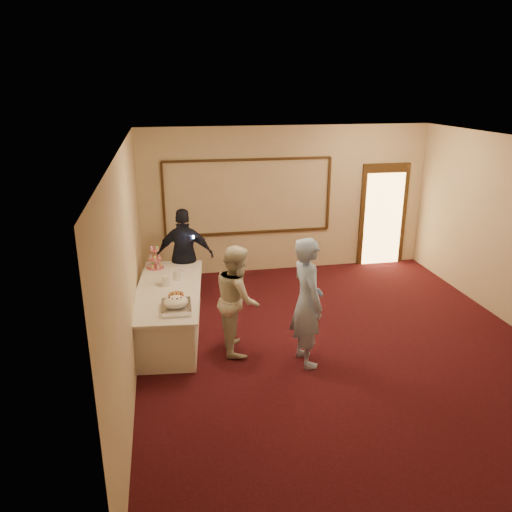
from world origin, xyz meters
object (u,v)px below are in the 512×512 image
Objects in this scene: man at (307,302)px; buffet_table at (170,311)px; pavlova_tray at (176,304)px; plate_stack_b at (178,275)px; plate_stack_a at (167,280)px; guest at (185,256)px; tart at (176,296)px; woman at (237,299)px; cupcake_stand at (155,259)px.

buffet_table is at bearing 49.88° from man.
pavlova_tray is 1.82m from man.
pavlova_tray is 0.31× the size of man.
man reaches higher than plate_stack_b.
man reaches higher than plate_stack_a.
guest is (0.16, 0.89, 0.02)m from plate_stack_b.
man is (1.76, -0.86, 0.13)m from tart.
man is at bearing -33.28° from buffet_table.
tart is (0.11, -0.36, 0.41)m from buffet_table.
tart is at bearing -95.06° from plate_stack_b.
guest is at bearing 75.21° from buffet_table.
man is at bearing -120.88° from woman.
pavlova_tray reaches higher than plate_stack_a.
guest is (0.22, 1.60, 0.07)m from tart.
cupcake_stand is at bearing 34.56° from guest.
plate_stack_a reaches higher than tart.
buffet_table is 1.37m from guest.
plate_stack_b is at bearing 86.16° from pavlova_tray.
tart is (0.30, -1.34, -0.13)m from cupcake_stand.
guest is (0.23, 2.05, 0.00)m from pavlova_tray.
pavlova_tray is at bearing 69.79° from man.
cupcake_stand is at bearing 101.34° from buffet_table.
buffet_table is 0.94m from pavlova_tray.
plate_stack_b is 0.11× the size of woman.
plate_stack_b is at bearing 87.47° from guest.
pavlova_tray is at bearing -93.84° from plate_stack_b.
woman reaches higher than pavlova_tray.
man is at bearing 129.31° from guest.
man reaches higher than buffet_table.
plate_stack_b is at bearing 63.79° from buffet_table.
man is (1.87, -1.23, 0.54)m from buffet_table.
woman is at bearing -51.87° from plate_stack_b.
woman is at bearing -19.89° from tart.
guest is (0.52, 0.27, -0.06)m from cupcake_stand.
plate_stack_a is at bearing 80.29° from guest.
buffet_table is 1.52× the size of guest.
tart is (-0.06, -0.71, -0.05)m from plate_stack_b.
tart is 0.92m from woman.
cupcake_stand reaches higher than buffet_table.
man is at bearing -13.38° from pavlova_tray.
woman is (0.88, 0.13, -0.05)m from pavlova_tray.
woman is 0.94× the size of guest.
woman reaches higher than cupcake_stand.
plate_stack_a is 0.11× the size of man.
cupcake_stand is 0.25× the size of guest.
woman reaches higher than tart.
plate_stack_b is 2.32m from man.
tart reaches higher than buffet_table.
plate_stack_b is at bearing 38.98° from woman.
pavlova_tray is 0.34× the size of guest.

